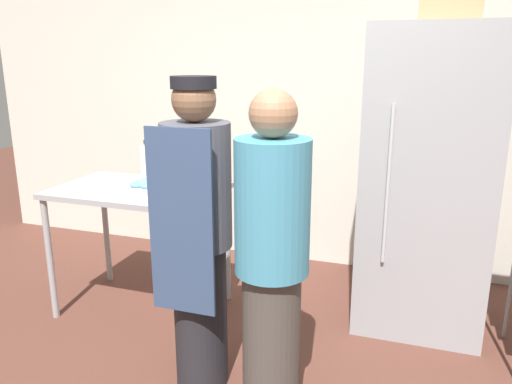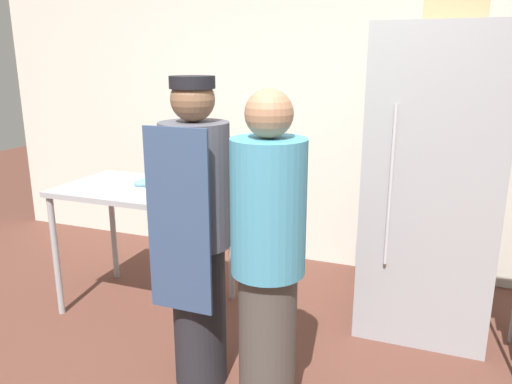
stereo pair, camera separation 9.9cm
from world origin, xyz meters
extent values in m
cube|color=silver|center=(0.00, 2.45, 1.36)|extent=(6.40, 0.12, 2.72)
cube|color=#9EA0A5|center=(0.89, 1.59, 0.97)|extent=(0.79, 0.67, 1.93)
cube|color=gray|center=(0.89, 1.27, 0.99)|extent=(0.72, 0.02, 1.59)
cylinder|color=silver|center=(0.68, 1.24, 1.02)|extent=(0.02, 0.02, 0.95)
cube|color=#9EA0A5|center=(-0.95, 1.15, 0.87)|extent=(1.11, 0.71, 0.04)
cylinder|color=#9EA0A5|center=(-1.46, 0.84, 0.43)|extent=(0.04, 0.04, 0.85)
cylinder|color=#9EA0A5|center=(-0.43, 0.84, 0.43)|extent=(0.04, 0.04, 0.85)
cylinder|color=#9EA0A5|center=(-1.46, 1.47, 0.43)|extent=(0.04, 0.04, 0.85)
cylinder|color=#9EA0A5|center=(-0.43, 1.47, 0.43)|extent=(0.04, 0.04, 0.85)
cube|color=silver|center=(-0.79, 1.07, 0.91)|extent=(0.29, 0.23, 0.05)
cube|color=silver|center=(-0.79, 1.19, 1.05)|extent=(0.29, 0.01, 0.23)
torus|color=#669EC6|center=(-0.86, 1.01, 0.95)|extent=(0.09, 0.09, 0.03)
torus|color=#669EC6|center=(-0.79, 1.01, 0.95)|extent=(0.09, 0.09, 0.03)
torus|color=#669EC6|center=(-0.72, 1.01, 0.95)|extent=(0.09, 0.09, 0.03)
torus|color=#669EC6|center=(-0.86, 1.07, 0.95)|extent=(0.09, 0.09, 0.03)
torus|color=#669EC6|center=(-0.79, 1.07, 0.95)|extent=(0.09, 0.09, 0.03)
torus|color=#669EC6|center=(-0.72, 1.07, 0.95)|extent=(0.09, 0.09, 0.03)
torus|color=#669EC6|center=(-0.86, 1.13, 0.95)|extent=(0.09, 0.09, 0.03)
torus|color=#669EC6|center=(-0.79, 1.13, 0.95)|extent=(0.09, 0.09, 0.03)
cylinder|color=black|center=(-0.92, 1.32, 0.93)|extent=(0.15, 0.15, 0.09)
cylinder|color=#B2BCC1|center=(-0.92, 1.32, 1.07)|extent=(0.11, 0.11, 0.19)
cylinder|color=black|center=(-0.92, 1.32, 1.18)|extent=(0.12, 0.12, 0.02)
cube|color=tan|center=(0.93, 1.66, 2.04)|extent=(0.35, 0.29, 0.21)
cylinder|color=#232328|center=(-0.21, 0.52, 0.40)|extent=(0.28, 0.28, 0.80)
cylinder|color=#4C4C56|center=(-0.21, 0.52, 1.12)|extent=(0.35, 0.35, 0.63)
sphere|color=brown|center=(-0.21, 0.52, 1.54)|extent=(0.22, 0.22, 0.22)
cube|color=#33476B|center=(-0.21, 0.34, 0.98)|extent=(0.33, 0.02, 0.91)
cylinder|color=black|center=(-0.21, 0.52, 1.62)|extent=(0.22, 0.22, 0.06)
cylinder|color=#47423D|center=(0.24, 0.37, 0.39)|extent=(0.28, 0.28, 0.78)
cylinder|color=teal|center=(0.24, 0.37, 1.09)|extent=(0.34, 0.34, 0.62)
sphere|color=#9E7051|center=(0.24, 0.37, 1.51)|extent=(0.21, 0.21, 0.21)
camera|label=1|loc=(0.85, -1.67, 1.74)|focal=35.00mm
camera|label=2|loc=(0.94, -1.64, 1.74)|focal=35.00mm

